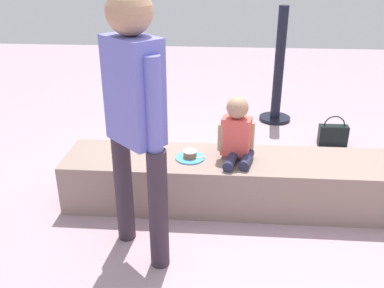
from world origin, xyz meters
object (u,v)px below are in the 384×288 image
at_px(party_cup_red, 330,159).
at_px(child_seated, 237,133).
at_px(cake_plate, 190,156).
at_px(cake_box_white, 133,146).
at_px(handbag_black_leather, 333,135).
at_px(adult_standing, 135,108).
at_px(water_bottle_near_gift, 126,129).
at_px(gift_bag, 231,144).

bearing_deg(party_cup_red, child_seated, -140.76).
relative_size(child_seated, party_cup_red, 4.39).
height_order(child_seated, party_cup_red, child_seated).
bearing_deg(child_seated, cake_plate, -177.01).
relative_size(cake_box_white, handbag_black_leather, 1.05).
height_order(adult_standing, water_bottle_near_gift, adult_standing).
height_order(cake_plate, water_bottle_near_gift, cake_plate).
height_order(party_cup_red, handbag_black_leather, handbag_black_leather).
xyz_separation_m(water_bottle_near_gift, handbag_black_leather, (2.15, -0.04, 0.03)).
bearing_deg(water_bottle_near_gift, gift_bag, -20.29).
xyz_separation_m(gift_bag, party_cup_red, (0.93, -0.08, -0.09)).
distance_m(child_seated, adult_standing, 0.96).
xyz_separation_m(child_seated, gift_bag, (-0.02, 0.82, -0.46)).
distance_m(gift_bag, party_cup_red, 0.93).
distance_m(child_seated, handbag_black_leather, 1.65).
height_order(child_seated, cake_box_white, child_seated).
xyz_separation_m(child_seated, water_bottle_near_gift, (-1.13, 1.23, -0.52)).
height_order(gift_bag, handbag_black_leather, gift_bag).
bearing_deg(party_cup_red, handbag_black_leather, 75.24).
bearing_deg(cake_plate, handbag_black_leather, 41.53).
relative_size(cake_plate, cake_box_white, 0.67).
distance_m(adult_standing, cake_plate, 0.88).
relative_size(gift_bag, party_cup_red, 2.95).
bearing_deg(cake_box_white, handbag_black_leather, 8.36).
distance_m(child_seated, cake_box_white, 1.45).
bearing_deg(gift_bag, cake_plate, -111.01).
distance_m(cake_plate, cake_box_white, 1.18).
height_order(adult_standing, party_cup_red, adult_standing).
distance_m(adult_standing, gift_bag, 1.78).
bearing_deg(handbag_black_leather, child_seated, -130.60).
bearing_deg(gift_bag, cake_box_white, 175.43).
distance_m(adult_standing, handbag_black_leather, 2.60).
bearing_deg(handbag_black_leather, cake_box_white, -171.64).
xyz_separation_m(party_cup_red, handbag_black_leather, (0.12, 0.46, 0.06)).
height_order(child_seated, adult_standing, adult_standing).
bearing_deg(child_seated, adult_standing, -134.67).
height_order(gift_bag, water_bottle_near_gift, gift_bag).
bearing_deg(child_seated, water_bottle_near_gift, 132.60).
bearing_deg(party_cup_red, gift_bag, 174.91).
xyz_separation_m(cake_plate, party_cup_red, (1.25, 0.75, -0.36)).
bearing_deg(cake_plate, party_cup_red, 31.19).
bearing_deg(child_seated, gift_bag, 91.62).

